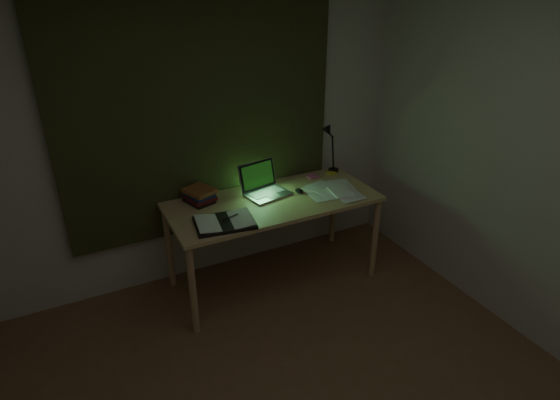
% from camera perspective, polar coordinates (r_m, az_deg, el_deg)
% --- Properties ---
extents(wall_back, '(3.50, 0.00, 2.50)m').
position_cam_1_polar(wall_back, '(3.79, -9.60, 7.98)').
color(wall_back, beige).
rests_on(wall_back, ground).
extents(curtain, '(2.20, 0.06, 2.00)m').
position_cam_1_polar(curtain, '(3.70, -9.64, 10.75)').
color(curtain, '#31381C').
rests_on(curtain, wall_back).
extents(desk, '(1.68, 0.74, 0.77)m').
position_cam_1_polar(desk, '(3.91, -0.80, -5.05)').
color(desk, tan).
rests_on(desk, floor).
extents(laptop, '(0.42, 0.45, 0.25)m').
position_cam_1_polar(laptop, '(3.76, -1.48, 2.30)').
color(laptop, '#AFAFB3').
rests_on(laptop, desk).
extents(open_textbook, '(0.46, 0.36, 0.04)m').
position_cam_1_polar(open_textbook, '(3.39, -6.77, -2.68)').
color(open_textbook, white).
rests_on(open_textbook, desk).
extents(book_stack, '(0.24, 0.26, 0.12)m').
position_cam_1_polar(book_stack, '(3.73, -9.85, 0.62)').
color(book_stack, white).
rests_on(book_stack, desk).
extents(loose_papers, '(0.38, 0.39, 0.02)m').
position_cam_1_polar(loose_papers, '(3.86, 6.62, 0.94)').
color(loose_papers, white).
rests_on(loose_papers, desk).
extents(mouse, '(0.06, 0.09, 0.03)m').
position_cam_1_polar(mouse, '(3.85, 2.36, 1.12)').
color(mouse, black).
rests_on(mouse, desk).
extents(sticky_yellow, '(0.08, 0.08, 0.01)m').
position_cam_1_polar(sticky_yellow, '(4.24, 6.29, 3.32)').
color(sticky_yellow, gold).
rests_on(sticky_yellow, desk).
extents(sticky_pink, '(0.09, 0.09, 0.02)m').
position_cam_1_polar(sticky_pink, '(4.15, 3.95, 2.88)').
color(sticky_pink, '#E75A9C').
rests_on(sticky_pink, desk).
extents(desk_lamp, '(0.38, 0.32, 0.50)m').
position_cam_1_polar(desk_lamp, '(4.22, 6.69, 6.67)').
color(desk_lamp, black).
rests_on(desk_lamp, desk).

